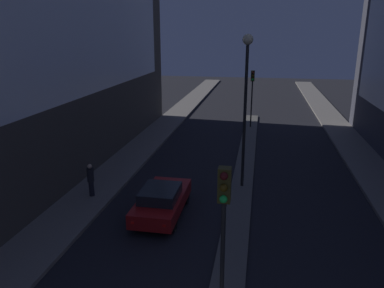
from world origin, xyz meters
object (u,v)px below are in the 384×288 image
object	(u,v)px
traffic_light_near	(223,217)
car_left_lane	(162,200)
street_lamp	(246,84)
pedestrian_on_left_sidewalk	(91,179)
traffic_light_mid	(252,86)

from	to	relation	value
traffic_light_near	car_left_lane	xyz separation A→B (m)	(-3.46, 6.74, -2.96)
street_lamp	pedestrian_on_left_sidewalk	xyz separation A→B (m)	(-7.44, -2.83, -4.57)
traffic_light_mid	street_lamp	bearing A→B (deg)	-90.00
car_left_lane	traffic_light_mid	bearing A→B (deg)	78.69
traffic_light_near	pedestrian_on_left_sidewalk	distance (m)	11.11
street_lamp	car_left_lane	xyz separation A→B (m)	(-3.46, -3.91, -4.89)
traffic_light_near	pedestrian_on_left_sidewalk	world-z (taller)	traffic_light_near
street_lamp	pedestrian_on_left_sidewalk	world-z (taller)	street_lamp
traffic_light_mid	traffic_light_near	bearing A→B (deg)	-90.00
street_lamp	traffic_light_mid	bearing A→B (deg)	90.00
traffic_light_mid	car_left_lane	world-z (taller)	traffic_light_mid
street_lamp	car_left_lane	size ratio (longest dim) A/B	1.79
traffic_light_near	car_left_lane	bearing A→B (deg)	117.21
traffic_light_near	traffic_light_mid	bearing A→B (deg)	90.00
street_lamp	traffic_light_near	bearing A→B (deg)	-90.00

